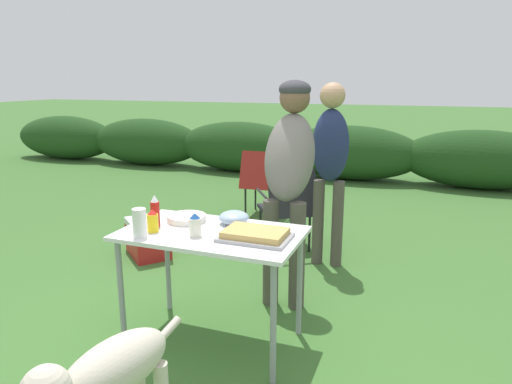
% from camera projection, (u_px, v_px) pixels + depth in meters
% --- Properties ---
extents(ground_plane, '(60.00, 60.00, 0.00)m').
position_uv_depth(ground_plane, '(214.00, 340.00, 2.95)').
color(ground_plane, '#3D6B2D').
extents(shrub_hedge, '(14.40, 0.90, 0.91)m').
position_uv_depth(shrub_hedge, '(350.00, 153.00, 7.66)').
color(shrub_hedge, '#1E4219').
rests_on(shrub_hedge, ground).
extents(folding_table, '(1.10, 0.64, 0.74)m').
position_uv_depth(folding_table, '(212.00, 243.00, 2.80)').
color(folding_table, white).
rests_on(folding_table, ground).
extents(food_tray, '(0.40, 0.27, 0.06)m').
position_uv_depth(food_tray, '(255.00, 235.00, 2.64)').
color(food_tray, '#9E9EA3').
rests_on(food_tray, folding_table).
extents(plate_stack, '(0.25, 0.25, 0.04)m').
position_uv_depth(plate_stack, '(187.00, 218.00, 2.97)').
color(plate_stack, white).
rests_on(plate_stack, folding_table).
extents(mixing_bowl, '(0.19, 0.19, 0.08)m').
position_uv_depth(mixing_bowl, '(234.00, 217.00, 2.92)').
color(mixing_bowl, '#99B2CC').
rests_on(mixing_bowl, folding_table).
extents(paper_cup_stack, '(0.08, 0.08, 0.17)m').
position_uv_depth(paper_cup_stack, '(140.00, 223.00, 2.66)').
color(paper_cup_stack, white).
rests_on(paper_cup_stack, folding_table).
extents(ketchup_bottle, '(0.06, 0.06, 0.21)m').
position_uv_depth(ketchup_bottle, '(155.00, 212.00, 2.85)').
color(ketchup_bottle, red).
rests_on(ketchup_bottle, folding_table).
extents(mayo_bottle, '(0.07, 0.07, 0.14)m').
position_uv_depth(mayo_bottle, '(195.00, 225.00, 2.68)').
color(mayo_bottle, silver).
rests_on(mayo_bottle, folding_table).
extents(mustard_bottle, '(0.07, 0.07, 0.14)m').
position_uv_depth(mustard_bottle, '(153.00, 221.00, 2.76)').
color(mustard_bottle, yellow).
rests_on(mustard_bottle, folding_table).
extents(standing_person_in_dark_puffer, '(0.38, 0.50, 1.64)m').
position_uv_depth(standing_person_in_dark_puffer, '(289.00, 167.00, 3.28)').
color(standing_person_in_dark_puffer, '#4C473D').
rests_on(standing_person_in_dark_puffer, ground).
extents(standing_person_with_beanie, '(0.32, 0.24, 1.62)m').
position_uv_depth(standing_person_with_beanie, '(330.00, 157.00, 3.94)').
color(standing_person_with_beanie, '#4C473D').
rests_on(standing_person_with_beanie, ground).
extents(dog, '(0.34, 0.82, 0.67)m').
position_uv_depth(dog, '(107.00, 380.00, 1.84)').
color(dog, beige).
rests_on(dog, ground).
extents(camp_chair_green_behind_table, '(0.71, 0.75, 0.83)m').
position_uv_depth(camp_chair_green_behind_table, '(288.00, 204.00, 4.41)').
color(camp_chair_green_behind_table, '#232328').
rests_on(camp_chair_green_behind_table, ground).
extents(camp_chair_near_hedge, '(0.50, 0.61, 0.83)m').
position_uv_depth(camp_chair_near_hedge, '(263.00, 180.00, 5.49)').
color(camp_chair_near_hedge, maroon).
rests_on(camp_chair_near_hedge, ground).
extents(cooler_box, '(0.57, 0.56, 0.34)m').
position_uv_depth(cooler_box, '(148.00, 238.00, 4.36)').
color(cooler_box, '#B21E1E').
rests_on(cooler_box, ground).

